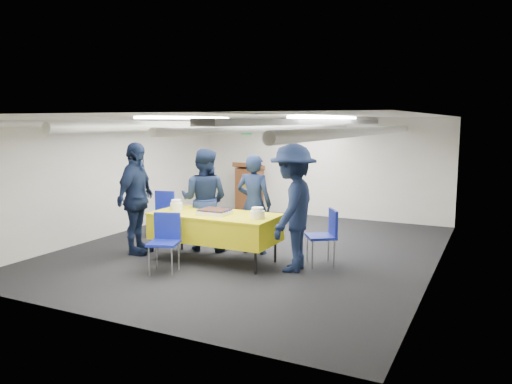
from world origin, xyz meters
TOP-DOWN VIEW (x-y plane):
  - ground at (0.00, 0.00)m, footprint 7.00×7.00m
  - room_shell at (0.09, 0.41)m, footprint 6.00×7.00m
  - serving_table at (-0.22, -0.88)m, footprint 2.02×0.95m
  - sheet_cake at (-0.19, -0.93)m, footprint 0.48×0.37m
  - plate_stack_left at (-0.91, -0.93)m, footprint 0.20×0.20m
  - plate_stack_right at (0.56, -0.93)m, footprint 0.22×0.22m
  - podium at (-1.60, 3.05)m, footprint 0.62×0.53m
  - chair_near at (-0.58, -1.69)m, footprint 0.53×0.53m
  - chair_right at (1.44, -0.31)m, footprint 0.58×0.58m
  - chair_left at (-2.03, 0.18)m, footprint 0.50×0.50m
  - sailor_a at (0.12, -0.16)m, footprint 0.63×0.44m
  - sailor_b at (-0.75, -0.34)m, footprint 0.97×0.82m
  - sailor_c at (-1.63, -1.06)m, footprint 0.68×1.17m
  - sailor_d at (1.07, -0.79)m, footprint 0.82×1.28m

SIDE VIEW (x-z plane):
  - ground at x=0.00m, z-range 0.00..0.00m
  - chair_near at x=-0.58m, z-range 0.10..0.97m
  - chair_right at x=1.44m, z-range 0.10..0.97m
  - chair_left at x=-2.03m, z-range 0.10..0.97m
  - serving_table at x=-0.22m, z-range 0.17..0.94m
  - podium at x=-1.60m, z-range -0.01..1.24m
  - sheet_cake at x=-0.19m, z-range 0.77..0.85m
  - sailor_a at x=0.12m, z-range 0.00..1.68m
  - plate_stack_right at x=0.56m, z-range 0.76..0.93m
  - plate_stack_left at x=-0.91m, z-range 0.76..0.94m
  - sailor_b at x=-0.75m, z-range 0.00..1.75m
  - sailor_c at x=-1.63m, z-range 0.00..1.87m
  - sailor_d at x=1.07m, z-range 0.00..1.89m
  - room_shell at x=0.09m, z-range 0.66..2.96m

